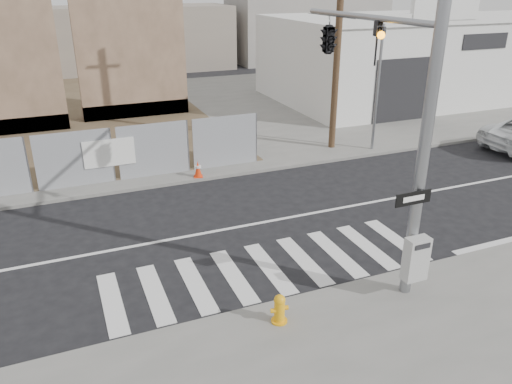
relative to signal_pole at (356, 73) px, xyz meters
name	(u,v)px	position (x,y,z in m)	size (l,w,h in m)	color
ground	(236,227)	(-2.49, 2.05, -4.78)	(100.00, 100.00, 0.00)	black
sidewalk_far	(147,117)	(-2.49, 16.05, -4.72)	(50.00, 20.00, 0.12)	slate
signal_pole	(356,73)	(0.00, 0.00, 0.00)	(0.96, 5.87, 7.00)	gray
far_signal_pole	(379,71)	(5.51, 6.65, -1.30)	(0.16, 0.20, 5.60)	gray
concrete_wall_right	(132,54)	(-2.99, 16.13, -1.40)	(5.50, 1.30, 8.00)	brown
auto_shop	(379,59)	(11.50, 15.01, -2.25)	(12.00, 10.20, 5.95)	silver
utility_pole_right	(339,26)	(4.01, 7.55, 0.42)	(1.60, 0.28, 10.00)	#513A26
fire_hydrant	(279,309)	(-3.25, -2.69, -4.33)	(0.44, 0.44, 0.67)	#F0A40D
traffic_cone_d	(198,169)	(-2.46, 6.27, -4.36)	(0.39, 0.39, 0.63)	red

